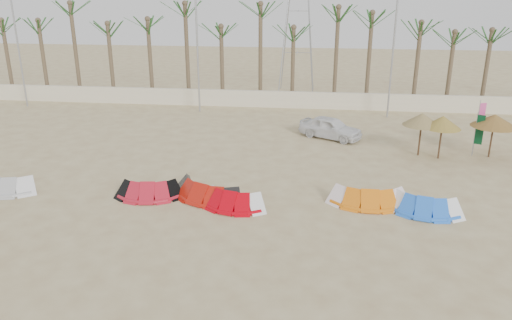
# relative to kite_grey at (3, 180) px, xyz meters

# --- Properties ---
(ground) EXTENTS (120.00, 120.00, 0.00)m
(ground) POSITION_rel_kite_grey_xyz_m (11.96, -4.13, -0.42)
(ground) COLOR #C6B888
(ground) RESTS_ON ground
(boundary_wall) EXTENTS (60.00, 0.30, 1.30)m
(boundary_wall) POSITION_rel_kite_grey_xyz_m (11.96, 17.87, 0.23)
(boundary_wall) COLOR beige
(boundary_wall) RESTS_ON ground
(palm_line) EXTENTS (52.00, 4.00, 7.70)m
(palm_line) POSITION_rel_kite_grey_xyz_m (12.63, 19.37, 6.02)
(palm_line) COLOR brown
(palm_line) RESTS_ON ground
(lamp_a) EXTENTS (1.25, 0.14, 11.00)m
(lamp_a) POSITION_rel_kite_grey_xyz_m (-8.00, 15.87, 5.35)
(lamp_a) COLOR #A5A8AD
(lamp_a) RESTS_ON ground
(lamp_b) EXTENTS (1.25, 0.14, 11.00)m
(lamp_b) POSITION_rel_kite_grey_xyz_m (6.00, 15.87, 5.35)
(lamp_b) COLOR #A5A8AD
(lamp_b) RESTS_ON ground
(lamp_c) EXTENTS (1.25, 0.14, 11.00)m
(lamp_c) POSITION_rel_kite_grey_xyz_m (20.00, 15.87, 5.35)
(lamp_c) COLOR #A5A8AD
(lamp_c) RESTS_ON ground
(pylon) EXTENTS (3.00, 3.00, 14.00)m
(pylon) POSITION_rel_kite_grey_xyz_m (12.96, 23.87, -0.42)
(pylon) COLOR #A5A8AD
(pylon) RESTS_ON ground
(kite_grey) EXTENTS (3.78, 1.92, 0.90)m
(kite_grey) POSITION_rel_kite_grey_xyz_m (0.00, 0.00, 0.00)
(kite_grey) COLOR #A1A1A1
(kite_grey) RESTS_ON ground
(kite_red_left) EXTENTS (3.17, 1.84, 0.90)m
(kite_red_left) POSITION_rel_kite_grey_xyz_m (7.28, 0.03, -0.00)
(kite_red_left) COLOR #B41728
(kite_red_left) RESTS_ON ground
(kite_red_mid) EXTENTS (4.03, 2.79, 0.90)m
(kite_red_mid) POSITION_rel_kite_grey_xyz_m (9.88, 0.28, -0.00)
(kite_red_mid) COLOR #AA150A
(kite_red_mid) RESTS_ON ground
(kite_red_right) EXTENTS (3.25, 2.11, 0.90)m
(kite_red_right) POSITION_rel_kite_grey_xyz_m (11.22, -0.59, -0.00)
(kite_red_right) COLOR #B8000B
(kite_red_right) RESTS_ON ground
(kite_orange) EXTENTS (3.52, 1.57, 0.90)m
(kite_orange) POSITION_rel_kite_grey_xyz_m (17.20, 0.49, -0.00)
(kite_orange) COLOR orange
(kite_orange) RESTS_ON ground
(kite_blue) EXTENTS (3.38, 2.18, 0.90)m
(kite_blue) POSITION_rel_kite_grey_xyz_m (19.46, -0.16, -0.00)
(kite_blue) COLOR blue
(kite_blue) RESTS_ON ground
(parasol_left) EXTENTS (2.13, 2.13, 2.48)m
(parasol_left) POSITION_rel_kite_grey_xyz_m (20.64, 7.38, 1.70)
(parasol_left) COLOR #4C331E
(parasol_left) RESTS_ON ground
(parasol_mid) EXTENTS (2.02, 2.02, 2.46)m
(parasol_mid) POSITION_rel_kite_grey_xyz_m (21.66, 6.96, 1.68)
(parasol_mid) COLOR #4C331E
(parasol_mid) RESTS_ON ground
(parasol_right) EXTENTS (2.50, 2.50, 2.49)m
(parasol_right) POSITION_rel_kite_grey_xyz_m (24.55, 7.53, 1.71)
(parasol_right) COLOR #4C331E
(parasol_right) RESTS_ON ground
(flag_pink) EXTENTS (0.44, 0.17, 3.19)m
(flag_pink) POSITION_rel_kite_grey_xyz_m (23.92, 7.84, 1.47)
(flag_pink) COLOR #A5A8AD
(flag_pink) RESTS_ON ground
(flag_green) EXTENTS (0.44, 0.19, 2.58)m
(flag_green) POSITION_rel_kite_grey_xyz_m (23.79, 7.55, 1.11)
(flag_green) COLOR #A5A8AD
(flag_green) RESTS_ON ground
(car) EXTENTS (4.27, 3.31, 1.36)m
(car) POSITION_rel_kite_grey_xyz_m (15.70, 10.15, 0.26)
(car) COLOR silver
(car) RESTS_ON ground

